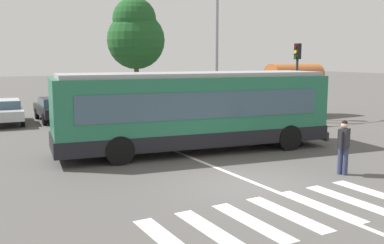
{
  "coord_description": "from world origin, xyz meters",
  "views": [
    {
      "loc": [
        -7.41,
        -9.95,
        3.63
      ],
      "look_at": [
        0.38,
        3.79,
        1.3
      ],
      "focal_mm": 41.11,
      "sensor_mm": 36.0,
      "label": 1
    }
  ],
  "objects_px": {
    "parked_car_silver": "(5,110)",
    "parked_car_black": "(55,108)",
    "bus_stop_shelter": "(294,77)",
    "traffic_light_far_corner": "(297,69)",
    "background_tree_right": "(136,34)",
    "pedestrian_crossing_street": "(344,144)",
    "parked_car_charcoal": "(101,105)",
    "twin_arm_street_lamp": "(217,21)",
    "city_transit_bus": "(194,111)"
  },
  "relations": [
    {
      "from": "pedestrian_crossing_street",
      "to": "traffic_light_far_corner",
      "type": "bearing_deg",
      "value": 53.98
    },
    {
      "from": "parked_car_silver",
      "to": "parked_car_black",
      "type": "bearing_deg",
      "value": -4.18
    },
    {
      "from": "twin_arm_street_lamp",
      "to": "bus_stop_shelter",
      "type": "bearing_deg",
      "value": -9.69
    },
    {
      "from": "parked_car_silver",
      "to": "parked_car_charcoal",
      "type": "xyz_separation_m",
      "value": [
        5.44,
        0.06,
        0.0
      ]
    },
    {
      "from": "parked_car_silver",
      "to": "parked_car_black",
      "type": "height_order",
      "value": "same"
    },
    {
      "from": "background_tree_right",
      "to": "twin_arm_street_lamp",
      "type": "bearing_deg",
      "value": -83.6
    },
    {
      "from": "parked_car_charcoal",
      "to": "background_tree_right",
      "type": "xyz_separation_m",
      "value": [
        4.46,
        5.13,
        4.56
      ]
    },
    {
      "from": "background_tree_right",
      "to": "parked_car_charcoal",
      "type": "bearing_deg",
      "value": -131.02
    },
    {
      "from": "pedestrian_crossing_street",
      "to": "background_tree_right",
      "type": "distance_m",
      "value": 22.22
    },
    {
      "from": "parked_car_black",
      "to": "background_tree_right",
      "type": "xyz_separation_m",
      "value": [
        7.22,
        5.38,
        4.56
      ]
    },
    {
      "from": "bus_stop_shelter",
      "to": "background_tree_right",
      "type": "height_order",
      "value": "background_tree_right"
    },
    {
      "from": "pedestrian_crossing_street",
      "to": "parked_car_silver",
      "type": "bearing_deg",
      "value": 115.42
    },
    {
      "from": "parked_car_charcoal",
      "to": "twin_arm_street_lamp",
      "type": "relative_size",
      "value": 0.5
    },
    {
      "from": "parked_car_charcoal",
      "to": "twin_arm_street_lamp",
      "type": "xyz_separation_m",
      "value": [
        5.53,
        -4.38,
        4.93
      ]
    },
    {
      "from": "bus_stop_shelter",
      "to": "twin_arm_street_lamp",
      "type": "height_order",
      "value": "twin_arm_street_lamp"
    },
    {
      "from": "parked_car_silver",
      "to": "bus_stop_shelter",
      "type": "distance_m",
      "value": 16.98
    },
    {
      "from": "traffic_light_far_corner",
      "to": "twin_arm_street_lamp",
      "type": "distance_m",
      "value": 5.42
    },
    {
      "from": "parked_car_charcoal",
      "to": "bus_stop_shelter",
      "type": "height_order",
      "value": "bus_stop_shelter"
    },
    {
      "from": "parked_car_black",
      "to": "twin_arm_street_lamp",
      "type": "distance_m",
      "value": 10.49
    },
    {
      "from": "city_transit_bus",
      "to": "parked_car_black",
      "type": "bearing_deg",
      "value": 104.59
    },
    {
      "from": "bus_stop_shelter",
      "to": "background_tree_right",
      "type": "relative_size",
      "value": 0.47
    },
    {
      "from": "twin_arm_street_lamp",
      "to": "pedestrian_crossing_street",
      "type": "bearing_deg",
      "value": -104.37
    },
    {
      "from": "city_transit_bus",
      "to": "background_tree_right",
      "type": "bearing_deg",
      "value": 75.1
    },
    {
      "from": "pedestrian_crossing_street",
      "to": "parked_car_charcoal",
      "type": "distance_m",
      "value": 16.73
    },
    {
      "from": "city_transit_bus",
      "to": "parked_car_black",
      "type": "relative_size",
      "value": 2.4
    },
    {
      "from": "pedestrian_crossing_street",
      "to": "traffic_light_far_corner",
      "type": "height_order",
      "value": "traffic_light_far_corner"
    },
    {
      "from": "city_transit_bus",
      "to": "traffic_light_far_corner",
      "type": "relative_size",
      "value": 2.49
    },
    {
      "from": "pedestrian_crossing_street",
      "to": "parked_car_charcoal",
      "type": "xyz_separation_m",
      "value": [
        -2.4,
        16.56,
        -0.2
      ]
    },
    {
      "from": "pedestrian_crossing_street",
      "to": "parked_car_charcoal",
      "type": "relative_size",
      "value": 0.38
    },
    {
      "from": "bus_stop_shelter",
      "to": "parked_car_black",
      "type": "bearing_deg",
      "value": 159.54
    },
    {
      "from": "bus_stop_shelter",
      "to": "parked_car_silver",
      "type": "bearing_deg",
      "value": 162.09
    },
    {
      "from": "bus_stop_shelter",
      "to": "background_tree_right",
      "type": "distance_m",
      "value": 12.43
    },
    {
      "from": "parked_car_black",
      "to": "twin_arm_street_lamp",
      "type": "relative_size",
      "value": 0.5
    },
    {
      "from": "parked_car_black",
      "to": "traffic_light_far_corner",
      "type": "relative_size",
      "value": 1.03
    },
    {
      "from": "traffic_light_far_corner",
      "to": "background_tree_right",
      "type": "relative_size",
      "value": 0.55
    },
    {
      "from": "parked_car_silver",
      "to": "twin_arm_street_lamp",
      "type": "height_order",
      "value": "twin_arm_street_lamp"
    },
    {
      "from": "parked_car_silver",
      "to": "bus_stop_shelter",
      "type": "height_order",
      "value": "bus_stop_shelter"
    },
    {
      "from": "traffic_light_far_corner",
      "to": "parked_car_charcoal",
      "type": "bearing_deg",
      "value": 145.95
    },
    {
      "from": "city_transit_bus",
      "to": "parked_car_silver",
      "type": "relative_size",
      "value": 2.36
    },
    {
      "from": "pedestrian_crossing_street",
      "to": "background_tree_right",
      "type": "xyz_separation_m",
      "value": [
        2.05,
        21.69,
        4.36
      ]
    },
    {
      "from": "pedestrian_crossing_street",
      "to": "twin_arm_street_lamp",
      "type": "distance_m",
      "value": 13.43
    },
    {
      "from": "twin_arm_street_lamp",
      "to": "background_tree_right",
      "type": "relative_size",
      "value": 1.15
    },
    {
      "from": "pedestrian_crossing_street",
      "to": "background_tree_right",
      "type": "relative_size",
      "value": 0.21
    },
    {
      "from": "parked_car_silver",
      "to": "twin_arm_street_lamp",
      "type": "bearing_deg",
      "value": -21.52
    },
    {
      "from": "traffic_light_far_corner",
      "to": "background_tree_right",
      "type": "height_order",
      "value": "background_tree_right"
    },
    {
      "from": "parked_car_silver",
      "to": "traffic_light_far_corner",
      "type": "relative_size",
      "value": 1.05
    },
    {
      "from": "city_transit_bus",
      "to": "twin_arm_street_lamp",
      "type": "distance_m",
      "value": 9.67
    },
    {
      "from": "parked_car_charcoal",
      "to": "bus_stop_shelter",
      "type": "xyz_separation_m",
      "value": [
        10.64,
        -5.25,
        1.65
      ]
    },
    {
      "from": "parked_car_silver",
      "to": "traffic_light_far_corner",
      "type": "bearing_deg",
      "value": -23.22
    },
    {
      "from": "parked_car_black",
      "to": "background_tree_right",
      "type": "distance_m",
      "value": 10.09
    }
  ]
}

